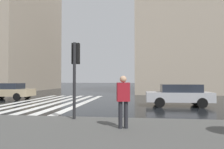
% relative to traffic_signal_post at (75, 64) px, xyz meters
% --- Properties ---
extents(ground_plane, '(220.00, 220.00, 0.00)m').
position_rel_traffic_signal_post_xyz_m(ground_plane, '(3.42, 2.50, -2.35)').
color(ground_plane, black).
extents(zebra_crossing, '(13.00, 5.50, 0.01)m').
position_rel_traffic_signal_post_xyz_m(zebra_crossing, '(7.42, 4.02, -2.34)').
color(zebra_crossing, silver).
rests_on(zebra_crossing, ground_plane).
extents(traffic_signal_post, '(0.44, 0.30, 3.04)m').
position_rel_traffic_signal_post_xyz_m(traffic_signal_post, '(0.00, 0.00, 0.00)').
color(traffic_signal_post, '#232326').
rests_on(traffic_signal_post, sidewalk_pavement).
extents(car_champagne, '(1.85, 4.10, 1.41)m').
position_rel_traffic_signal_post_xyz_m(car_champagne, '(8.92, 8.68, -1.59)').
color(car_champagne, tan).
rests_on(car_champagne, ground_plane).
extents(car_silver, '(1.85, 4.10, 1.41)m').
position_rel_traffic_signal_post_xyz_m(car_silver, '(5.92, -5.09, -1.59)').
color(car_silver, '#B7B7BC').
rests_on(car_silver, ground_plane).
extents(pedestrian_in_red_jacket, '(0.33, 0.44, 1.68)m').
position_rel_traffic_signal_post_xyz_m(pedestrian_in_red_jacket, '(-1.54, -2.06, -1.21)').
color(pedestrian_in_red_jacket, maroon).
rests_on(pedestrian_in_red_jacket, sidewalk_pavement).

